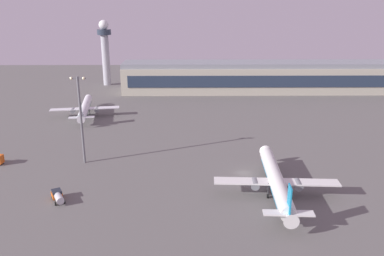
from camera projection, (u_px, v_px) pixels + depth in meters
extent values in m
plane|color=#605E5B|center=(244.00, 173.00, 114.42)|extent=(416.00, 416.00, 0.00)
cube|color=#B2AD99|center=(288.00, 79.00, 217.51)|extent=(181.74, 22.00, 14.00)
cube|color=#263347|center=(294.00, 81.00, 206.63)|extent=(174.47, 0.40, 6.16)
cube|color=gray|center=(289.00, 64.00, 215.01)|extent=(181.74, 19.80, 2.40)
cylinder|color=#A8A8B2|center=(106.00, 60.00, 232.43)|extent=(4.40, 4.40, 29.46)
cylinder|color=#2D3847|center=(104.00, 32.00, 227.47)|extent=(8.00, 8.00, 3.00)
sphere|color=silver|center=(104.00, 25.00, 226.25)|extent=(5.60, 5.60, 5.60)
cylinder|color=silver|center=(276.00, 179.00, 100.93)|extent=(5.76, 35.81, 3.76)
cone|color=silver|center=(266.00, 152.00, 119.02)|extent=(3.70, 2.57, 3.58)
cone|color=silver|center=(290.00, 219.00, 82.65)|extent=(3.54, 2.96, 3.39)
cube|color=silver|center=(276.00, 182.00, 100.05)|extent=(31.86, 5.74, 0.35)
cube|color=silver|center=(289.00, 213.00, 84.38)|extent=(11.01, 2.99, 0.35)
cube|color=#1984B2|center=(289.00, 200.00, 83.74)|extent=(0.48, 3.18, 6.44)
cylinder|color=slate|center=(255.00, 184.00, 100.49)|extent=(2.38, 3.68, 2.18)
cylinder|color=slate|center=(298.00, 185.00, 100.02)|extent=(2.38, 3.68, 2.18)
cube|color=#1984B2|center=(276.00, 183.00, 101.24)|extent=(5.23, 32.94, 0.36)
cylinder|color=#333338|center=(269.00, 168.00, 112.32)|extent=(0.28, 0.28, 3.52)
cylinder|color=black|center=(269.00, 173.00, 112.86)|extent=(0.46, 1.11, 1.09)
cylinder|color=#333338|center=(268.00, 190.00, 99.20)|extent=(0.28, 0.28, 3.52)
cylinder|color=black|center=(268.00, 196.00, 99.74)|extent=(0.46, 1.11, 1.09)
cylinder|color=#333338|center=(286.00, 190.00, 99.02)|extent=(0.28, 0.28, 3.52)
cylinder|color=black|center=(285.00, 196.00, 99.55)|extent=(0.46, 1.11, 1.09)
cylinder|color=white|center=(85.00, 108.00, 170.94)|extent=(8.58, 32.97, 3.47)
cone|color=white|center=(88.00, 98.00, 187.38)|extent=(3.60, 2.68, 3.29)
cone|color=white|center=(81.00, 119.00, 154.33)|extent=(3.48, 3.01, 3.12)
cube|color=white|center=(85.00, 109.00, 170.14)|extent=(29.40, 8.19, 0.32)
cube|color=white|center=(82.00, 117.00, 155.90)|extent=(10.25, 3.74, 0.32)
cube|color=#146B4C|center=(81.00, 110.00, 155.31)|extent=(0.73, 2.93, 5.93)
cylinder|color=slate|center=(73.00, 110.00, 169.53)|extent=(2.50, 3.56, 2.01)
cylinder|color=slate|center=(97.00, 109.00, 171.14)|extent=(2.50, 3.56, 2.01)
cube|color=#146B4C|center=(85.00, 110.00, 171.23)|extent=(7.83, 30.33, 0.33)
cylinder|color=#333338|center=(87.00, 105.00, 181.30)|extent=(0.26, 0.26, 3.24)
cylinder|color=black|center=(88.00, 109.00, 181.79)|extent=(0.52, 1.05, 1.00)
cylinder|color=#333338|center=(80.00, 113.00, 168.97)|extent=(0.26, 0.26, 3.24)
cylinder|color=black|center=(80.00, 116.00, 169.47)|extent=(0.52, 1.05, 1.00)
cylinder|color=#333338|center=(90.00, 112.00, 169.61)|extent=(0.26, 0.26, 3.24)
cylinder|color=black|center=(90.00, 116.00, 170.11)|extent=(0.52, 1.05, 1.00)
cylinder|color=black|center=(1.00, 162.00, 121.39)|extent=(0.92, 0.39, 0.90)
cube|color=#D85919|center=(57.00, 195.00, 99.27)|extent=(3.54, 3.78, 1.20)
cube|color=#1E232D|center=(56.00, 191.00, 98.98)|extent=(3.20, 3.37, 0.70)
cylinder|color=silver|center=(59.00, 198.00, 96.91)|extent=(3.59, 4.55, 1.80)
cylinder|color=black|center=(53.00, 197.00, 99.32)|extent=(0.69, 0.93, 0.90)
cylinder|color=black|center=(61.00, 195.00, 100.29)|extent=(0.69, 0.93, 0.90)
cylinder|color=black|center=(56.00, 204.00, 96.13)|extent=(0.69, 0.93, 0.90)
cylinder|color=black|center=(64.00, 202.00, 97.10)|extent=(0.69, 0.93, 0.90)
cylinder|color=slate|center=(81.00, 121.00, 117.92)|extent=(0.70, 0.70, 26.97)
cube|color=slate|center=(77.00, 78.00, 113.99)|extent=(4.80, 0.40, 0.40)
sphere|color=#F9EAB2|center=(71.00, 78.00, 113.98)|extent=(0.90, 0.90, 0.90)
sphere|color=#F9EAB2|center=(84.00, 78.00, 114.01)|extent=(0.90, 0.90, 0.90)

